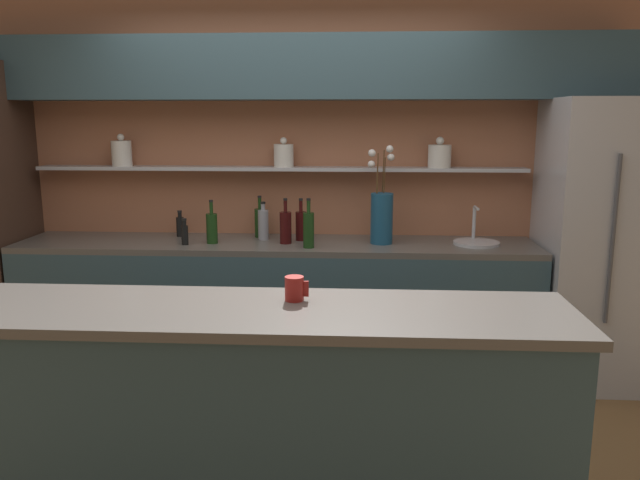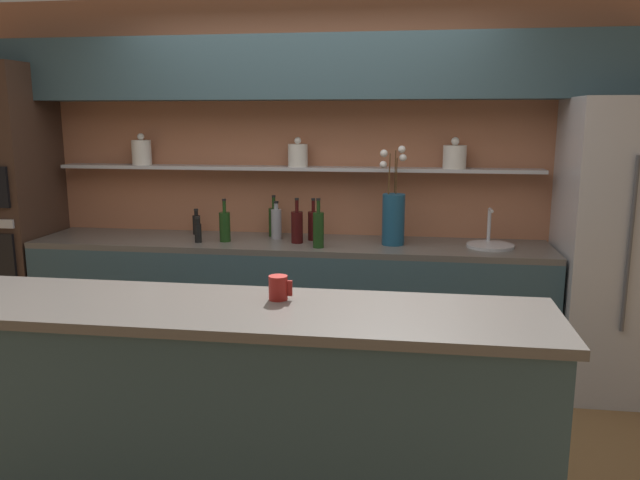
% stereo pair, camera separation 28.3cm
% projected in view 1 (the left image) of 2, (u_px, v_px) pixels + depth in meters
% --- Properties ---
extents(ground_plane, '(12.00, 12.00, 0.00)m').
position_uv_depth(ground_plane, '(272.00, 462.00, 3.25)').
color(ground_plane, brown).
extents(back_wall_unit, '(5.20, 0.44, 2.60)m').
position_uv_depth(back_wall_unit, '(298.00, 148.00, 4.45)').
color(back_wall_unit, '#A86647').
rests_on(back_wall_unit, ground_plane).
extents(back_counter_unit, '(3.56, 0.62, 0.92)m').
position_uv_depth(back_counter_unit, '(277.00, 306.00, 4.39)').
color(back_counter_unit, '#334C56').
rests_on(back_counter_unit, ground_plane).
extents(island_counter, '(2.60, 0.61, 1.02)m').
position_uv_depth(island_counter, '(251.00, 425.00, 2.58)').
color(island_counter, '#334C56').
rests_on(island_counter, ground_plane).
extents(refrigerator, '(0.93, 0.73, 1.89)m').
position_uv_depth(refrigerator, '(615.00, 244.00, 4.12)').
color(refrigerator, '#B7B7BC').
rests_on(refrigerator, ground_plane).
extents(flower_vase, '(0.18, 0.15, 0.66)m').
position_uv_depth(flower_vase, '(382.00, 215.00, 4.21)').
color(flower_vase, navy).
rests_on(flower_vase, back_counter_unit).
extents(sink_fixture, '(0.31, 0.31, 0.25)m').
position_uv_depth(sink_fixture, '(476.00, 241.00, 4.22)').
color(sink_fixture, '#B7B7BC').
rests_on(sink_fixture, back_counter_unit).
extents(bottle_wine_0, '(0.08, 0.08, 0.30)m').
position_uv_depth(bottle_wine_0, '(260.00, 222.00, 4.46)').
color(bottle_wine_0, '#193814').
rests_on(bottle_wine_0, back_counter_unit).
extents(bottle_spirit_1, '(0.07, 0.07, 0.27)m').
position_uv_depth(bottle_spirit_1, '(263.00, 224.00, 4.36)').
color(bottle_spirit_1, gray).
rests_on(bottle_spirit_1, back_counter_unit).
extents(bottle_wine_2, '(0.07, 0.07, 0.33)m').
position_uv_depth(bottle_wine_2, '(309.00, 229.00, 4.09)').
color(bottle_wine_2, '#193814').
rests_on(bottle_wine_2, back_counter_unit).
extents(bottle_wine_3, '(0.08, 0.08, 0.30)m').
position_uv_depth(bottle_wine_3, '(212.00, 228.00, 4.23)').
color(bottle_wine_3, '#193814').
rests_on(bottle_wine_3, back_counter_unit).
extents(bottle_wine_4, '(0.08, 0.08, 0.29)m').
position_uv_depth(bottle_wine_4, '(301.00, 225.00, 4.33)').
color(bottle_wine_4, '#380C0C').
rests_on(bottle_wine_4, back_counter_unit).
extents(bottle_sauce_5, '(0.05, 0.05, 0.18)m').
position_uv_depth(bottle_sauce_5, '(185.00, 233.00, 4.19)').
color(bottle_sauce_5, black).
rests_on(bottle_sauce_5, back_counter_unit).
extents(bottle_wine_6, '(0.08, 0.08, 0.31)m').
position_uv_depth(bottle_wine_6, '(286.00, 227.00, 4.23)').
color(bottle_wine_6, '#380C0C').
rests_on(bottle_wine_6, back_counter_unit).
extents(bottle_sauce_7, '(0.06, 0.06, 0.19)m').
position_uv_depth(bottle_sauce_7, '(180.00, 226.00, 4.48)').
color(bottle_sauce_7, black).
rests_on(bottle_sauce_7, back_counter_unit).
extents(coffee_mug, '(0.10, 0.08, 0.10)m').
position_uv_depth(coffee_mug, '(295.00, 289.00, 2.58)').
color(coffee_mug, maroon).
rests_on(coffee_mug, island_counter).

